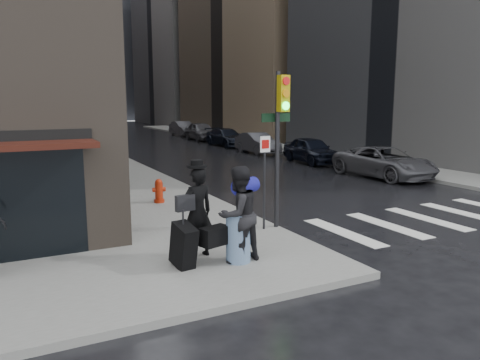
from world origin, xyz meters
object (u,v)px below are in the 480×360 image
(fire_hydrant, at_px, (159,192))
(parked_car_2, at_px, (258,143))
(traffic_light, at_px, (279,129))
(parked_car_5, at_px, (183,129))
(man_jeans, at_px, (237,214))
(parked_car_0, at_px, (384,162))
(parked_car_1, at_px, (311,150))
(parked_car_4, at_px, (201,131))
(man_overcoat, at_px, (195,217))
(parked_car_3, at_px, (227,137))

(fire_hydrant, distance_m, parked_car_2, 16.32)
(traffic_light, relative_size, parked_car_5, 0.95)
(fire_hydrant, bearing_deg, parked_car_2, 49.34)
(parked_car_2, height_order, parked_car_5, parked_car_5)
(man_jeans, relative_size, parked_car_0, 0.40)
(fire_hydrant, distance_m, parked_car_1, 12.92)
(parked_car_2, xyz_separation_m, parked_car_4, (0.52, 11.22, 0.12))
(parked_car_4, bearing_deg, man_overcoat, -109.62)
(fire_hydrant, height_order, parked_car_4, parked_car_4)
(man_jeans, height_order, parked_car_1, man_jeans)
(parked_car_0, xyz_separation_m, parked_car_3, (-0.10, 16.84, -0.04))
(parked_car_5, bearing_deg, man_overcoat, -109.58)
(parked_car_2, relative_size, parked_car_4, 0.89)
(traffic_light, distance_m, fire_hydrant, 5.38)
(parked_car_3, bearing_deg, man_jeans, -117.62)
(man_overcoat, distance_m, parked_car_1, 17.37)
(traffic_light, xyz_separation_m, parked_car_2, (8.74, 16.86, -2.12))
(parked_car_0, bearing_deg, traffic_light, -150.76)
(man_jeans, distance_m, parked_car_4, 32.09)
(traffic_light, bearing_deg, man_jeans, -144.83)
(parked_car_2, bearing_deg, man_overcoat, -121.47)
(parked_car_2, bearing_deg, parked_car_1, -85.12)
(man_overcoat, bearing_deg, fire_hydrant, -107.53)
(parked_car_0, xyz_separation_m, parked_car_1, (-0.09, 5.61, 0.03))
(fire_hydrant, relative_size, parked_car_0, 0.16)
(fire_hydrant, bearing_deg, traffic_light, -67.01)
(traffic_light, xyz_separation_m, parked_car_3, (9.10, 22.47, -2.14))
(man_overcoat, bearing_deg, traffic_light, -163.38)
(parked_car_1, height_order, parked_car_2, parked_car_1)
(fire_hydrant, bearing_deg, parked_car_1, 31.60)
(parked_car_0, bearing_deg, parked_car_2, 90.11)
(parked_car_0, height_order, parked_car_2, parked_car_0)
(parked_car_0, distance_m, parked_car_2, 11.23)
(man_overcoat, xyz_separation_m, parked_car_3, (11.98, 23.78, -0.39))
(parked_car_4, bearing_deg, parked_car_5, 89.45)
(man_overcoat, relative_size, parked_car_0, 0.43)
(parked_car_4, bearing_deg, man_jeans, -108.00)
(traffic_light, bearing_deg, man_overcoat, -161.91)
(parked_car_5, bearing_deg, man_jeans, -108.22)
(man_overcoat, height_order, parked_car_3, man_overcoat)
(man_overcoat, distance_m, parked_car_3, 26.64)
(parked_car_0, xyz_separation_m, parked_car_4, (0.06, 22.45, 0.09))
(parked_car_3, bearing_deg, man_overcoat, -119.58)
(parked_car_3, height_order, parked_car_4, parked_car_4)
(traffic_light, bearing_deg, parked_car_1, 44.62)
(traffic_light, xyz_separation_m, parked_car_5, (9.59, 33.70, -2.09))
(parked_car_3, bearing_deg, traffic_light, -114.89)
(man_jeans, height_order, parked_car_2, man_jeans)
(fire_hydrant, relative_size, parked_car_5, 0.18)
(man_overcoat, xyz_separation_m, parked_car_2, (11.62, 18.17, -0.38))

